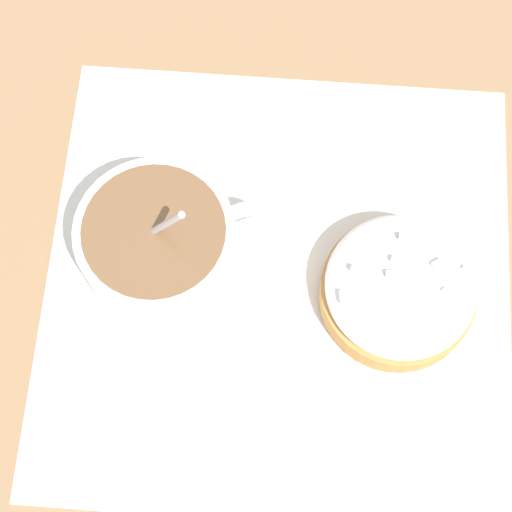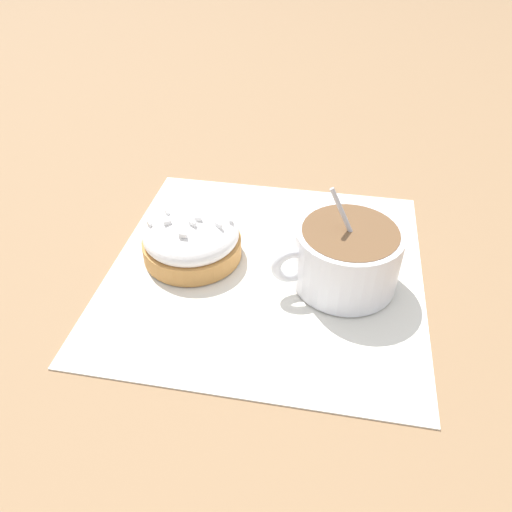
# 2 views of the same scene
# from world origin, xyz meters

# --- Properties ---
(ground_plane) EXTENTS (3.00, 3.00, 0.00)m
(ground_plane) POSITION_xyz_m (0.00, 0.00, 0.00)
(ground_plane) COLOR #93704C
(paper_napkin) EXTENTS (0.31, 0.32, 0.00)m
(paper_napkin) POSITION_xyz_m (0.00, 0.00, 0.00)
(paper_napkin) COLOR white
(paper_napkin) RESTS_ON ground_plane
(coffee_cup) EXTENTS (0.11, 0.09, 0.09)m
(coffee_cup) POSITION_xyz_m (0.07, -0.00, 0.03)
(coffee_cup) COLOR white
(coffee_cup) RESTS_ON paper_napkin
(frosted_pastry) EXTENTS (0.09, 0.09, 0.05)m
(frosted_pastry) POSITION_xyz_m (-0.07, -0.00, 0.02)
(frosted_pastry) COLOR #C18442
(frosted_pastry) RESTS_ON paper_napkin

